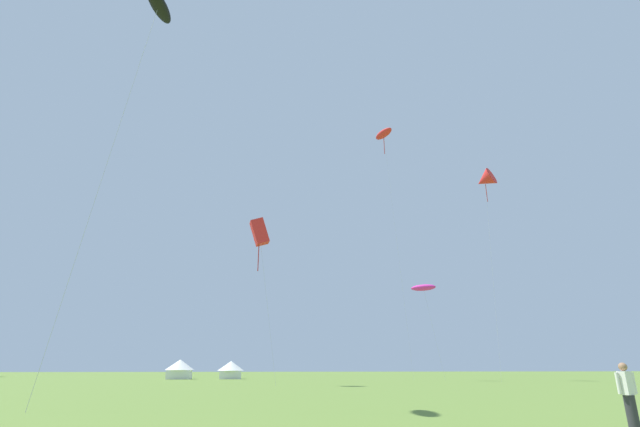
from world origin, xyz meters
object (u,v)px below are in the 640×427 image
at_px(kite_red_delta, 485,180).
at_px(person_spectator, 629,397).
at_px(kite_magenta_parafoil, 423,288).
at_px(kite_black_parafoil, 159,6).
at_px(kite_red_box, 259,232).
at_px(kite_red_parafoil, 384,134).
at_px(festival_tent_left, 180,368).
at_px(festival_tent_right, 231,369).

relative_size(kite_red_delta, person_spectator, 16.63).
relative_size(kite_magenta_parafoil, kite_black_parafoil, 0.58).
height_order(kite_magenta_parafoil, person_spectator, kite_magenta_parafoil).
bearing_deg(kite_black_parafoil, kite_red_box, 74.42).
xyz_separation_m(kite_magenta_parafoil, kite_red_box, (-22.95, -13.37, 3.04)).
height_order(kite_magenta_parafoil, kite_red_delta, kite_red_delta).
bearing_deg(person_spectator, kite_red_parafoil, 78.71).
distance_m(kite_black_parafoil, person_spectator, 27.98).
height_order(kite_black_parafoil, kite_red_delta, kite_red_delta).
bearing_deg(festival_tent_left, kite_red_parafoil, -18.35).
bearing_deg(kite_magenta_parafoil, kite_red_box, -149.78).
bearing_deg(festival_tent_left, kite_red_delta, -22.93).
bearing_deg(festival_tent_right, kite_red_delta, -27.21).
relative_size(person_spectator, festival_tent_left, 0.41).
xyz_separation_m(kite_magenta_parafoil, person_spectator, (-13.69, -48.29, -11.19)).
bearing_deg(person_spectator, kite_red_box, 104.85).
xyz_separation_m(kite_black_parafoil, kite_red_delta, (38.76, 34.14, 5.94)).
bearing_deg(person_spectator, festival_tent_left, 107.34).
distance_m(kite_magenta_parafoil, kite_black_parafoil, 48.98).
xyz_separation_m(kite_magenta_parafoil, festival_tent_right, (-25.73, 14.19, -10.62)).
bearing_deg(kite_red_parafoil, kite_black_parafoil, -122.28).
relative_size(kite_black_parafoil, person_spectator, 12.55).
bearing_deg(festival_tent_left, festival_tent_right, 0.00).
xyz_separation_m(kite_red_box, festival_tent_right, (-2.78, 27.55, -13.65)).
height_order(kite_red_delta, festival_tent_right, kite_red_delta).
relative_size(kite_magenta_parafoil, kite_red_parafoil, 0.33).
xyz_separation_m(kite_magenta_parafoil, kite_red_parafoil, (-3.21, 4.24, 25.67)).
height_order(kite_red_delta, festival_tent_left, kite_red_delta).
relative_size(kite_black_parafoil, festival_tent_left, 5.11).
xyz_separation_m(person_spectator, festival_tent_left, (-19.51, 62.47, 0.68)).
relative_size(kite_red_delta, kite_red_parafoil, 0.75).
bearing_deg(festival_tent_right, festival_tent_left, 180.00).
distance_m(kite_magenta_parafoil, kite_red_delta, 17.97).
xyz_separation_m(kite_red_delta, person_spectator, (-22.69, -44.62, -26.30)).
height_order(kite_red_delta, person_spectator, kite_red_delta).
distance_m(kite_red_box, person_spectator, 38.83).
bearing_deg(kite_red_box, kite_red_parafoil, 41.73).
height_order(kite_red_delta, kite_red_parafoil, kite_red_parafoil).
bearing_deg(kite_red_parafoil, kite_red_delta, -32.94).
xyz_separation_m(kite_magenta_parafoil, festival_tent_left, (-33.20, 14.19, -10.51)).
xyz_separation_m(kite_red_delta, kite_red_box, (-31.95, -9.70, -12.08)).
distance_m(person_spectator, festival_tent_right, 63.62).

